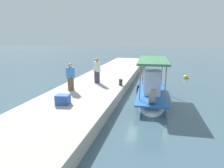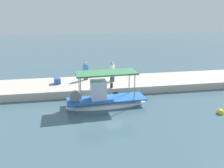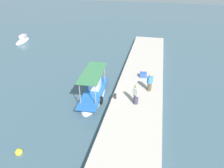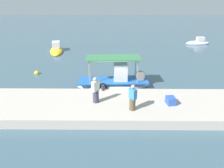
{
  "view_description": "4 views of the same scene",
  "coord_description": "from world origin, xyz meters",
  "px_view_note": "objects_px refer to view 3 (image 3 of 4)",
  "views": [
    {
      "loc": [
        12.74,
        0.78,
        3.98
      ],
      "look_at": [
        0.82,
        -2.15,
        1.04
      ],
      "focal_mm": 32.54,
      "sensor_mm": 36.0,
      "label": 1
    },
    {
      "loc": [
        2.52,
        15.8,
        6.64
      ],
      "look_at": [
        -0.6,
        -1.78,
        1.0
      ],
      "focal_mm": 36.2,
      "sensor_mm": 36.0,
      "label": 2
    },
    {
      "loc": [
        -15.4,
        -4.86,
        10.61
      ],
      "look_at": [
        0.82,
        -1.3,
        1.21
      ],
      "focal_mm": 33.51,
      "sensor_mm": 36.0,
      "label": 3
    },
    {
      "loc": [
        0.21,
        -15.97,
        7.4
      ],
      "look_at": [
        0.09,
        -1.79,
        1.11
      ],
      "focal_mm": 33.5,
      "sensor_mm": 36.0,
      "label": 4
    }
  ],
  "objects_px": {
    "mooring_bollard": "(115,96)",
    "fisherman_by_crate": "(136,95)",
    "main_fishing_boat": "(94,92)",
    "fisherman_near_bollard": "(150,83)",
    "marker_buoy": "(19,152)",
    "moored_boat_near": "(23,41)",
    "cargo_crate": "(143,75)"
  },
  "relations": [
    {
      "from": "fisherman_by_crate",
      "to": "mooring_bollard",
      "type": "height_order",
      "value": "fisherman_by_crate"
    },
    {
      "from": "cargo_crate",
      "to": "marker_buoy",
      "type": "relative_size",
      "value": 1.39
    },
    {
      "from": "main_fishing_boat",
      "to": "fisherman_near_bollard",
      "type": "relative_size",
      "value": 3.61
    },
    {
      "from": "mooring_bollard",
      "to": "cargo_crate",
      "type": "height_order",
      "value": "cargo_crate"
    },
    {
      "from": "main_fishing_boat",
      "to": "moored_boat_near",
      "type": "xyz_separation_m",
      "value": [
        12.82,
        15.68,
        -0.22
      ]
    },
    {
      "from": "fisherman_by_crate",
      "to": "moored_boat_near",
      "type": "height_order",
      "value": "fisherman_by_crate"
    },
    {
      "from": "fisherman_by_crate",
      "to": "cargo_crate",
      "type": "height_order",
      "value": "fisherman_by_crate"
    },
    {
      "from": "marker_buoy",
      "to": "moored_boat_near",
      "type": "xyz_separation_m",
      "value": [
        20.43,
        12.86,
        0.13
      ]
    },
    {
      "from": "cargo_crate",
      "to": "moored_boat_near",
      "type": "height_order",
      "value": "cargo_crate"
    },
    {
      "from": "cargo_crate",
      "to": "moored_boat_near",
      "type": "relative_size",
      "value": 0.18
    },
    {
      "from": "main_fishing_boat",
      "to": "fisherman_near_bollard",
      "type": "distance_m",
      "value": 5.15
    },
    {
      "from": "fisherman_by_crate",
      "to": "moored_boat_near",
      "type": "xyz_separation_m",
      "value": [
        14.07,
        19.66,
        -1.23
      ]
    },
    {
      "from": "fisherman_near_bollard",
      "to": "moored_boat_near",
      "type": "relative_size",
      "value": 0.45
    },
    {
      "from": "fisherman_near_bollard",
      "to": "main_fishing_boat",
      "type": "bearing_deg",
      "value": 102.41
    },
    {
      "from": "main_fishing_boat",
      "to": "fisherman_by_crate",
      "type": "relative_size",
      "value": 3.43
    },
    {
      "from": "marker_buoy",
      "to": "mooring_bollard",
      "type": "bearing_deg",
      "value": -36.42
    },
    {
      "from": "fisherman_near_bollard",
      "to": "mooring_bollard",
      "type": "bearing_deg",
      "value": 124.97
    },
    {
      "from": "fisherman_by_crate",
      "to": "mooring_bollard",
      "type": "distance_m",
      "value": 1.96
    },
    {
      "from": "main_fishing_boat",
      "to": "fisherman_near_bollard",
      "type": "bearing_deg",
      "value": -77.59
    },
    {
      "from": "main_fishing_boat",
      "to": "mooring_bollard",
      "type": "xyz_separation_m",
      "value": [
        -0.86,
        -2.15,
        0.41
      ]
    },
    {
      "from": "main_fishing_boat",
      "to": "fisherman_near_bollard",
      "type": "xyz_separation_m",
      "value": [
        1.09,
        -4.94,
        0.96
      ]
    },
    {
      "from": "main_fishing_boat",
      "to": "fisherman_near_bollard",
      "type": "height_order",
      "value": "main_fishing_boat"
    },
    {
      "from": "fisherman_near_bollard",
      "to": "marker_buoy",
      "type": "xyz_separation_m",
      "value": [
        -8.69,
        7.77,
        -1.31
      ]
    },
    {
      "from": "mooring_bollard",
      "to": "fisherman_by_crate",
      "type": "bearing_deg",
      "value": -102.06
    },
    {
      "from": "fisherman_near_bollard",
      "to": "cargo_crate",
      "type": "relative_size",
      "value": 2.55
    },
    {
      "from": "fisherman_by_crate",
      "to": "moored_boat_near",
      "type": "distance_m",
      "value": 24.21
    },
    {
      "from": "main_fishing_boat",
      "to": "moored_boat_near",
      "type": "bearing_deg",
      "value": 50.74
    },
    {
      "from": "cargo_crate",
      "to": "main_fishing_boat",
      "type": "bearing_deg",
      "value": 131.24
    },
    {
      "from": "main_fishing_boat",
      "to": "fisherman_by_crate",
      "type": "bearing_deg",
      "value": -107.5
    },
    {
      "from": "fisherman_near_bollard",
      "to": "mooring_bollard",
      "type": "distance_m",
      "value": 3.45
    },
    {
      "from": "fisherman_by_crate",
      "to": "main_fishing_boat",
      "type": "bearing_deg",
      "value": 72.5
    },
    {
      "from": "main_fishing_boat",
      "to": "marker_buoy",
      "type": "xyz_separation_m",
      "value": [
        -7.61,
        2.82,
        -0.35
      ]
    }
  ]
}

